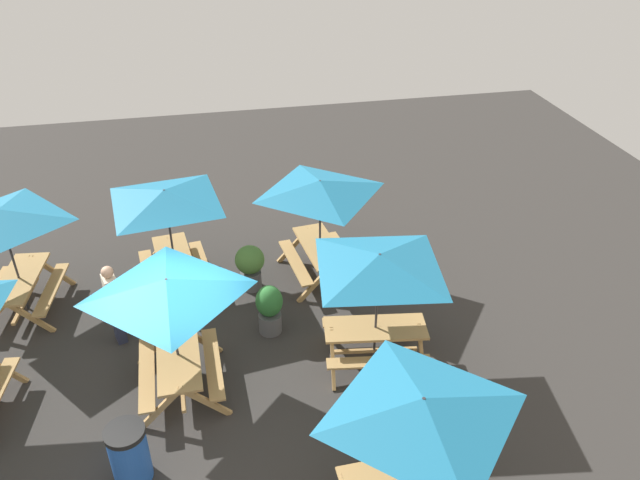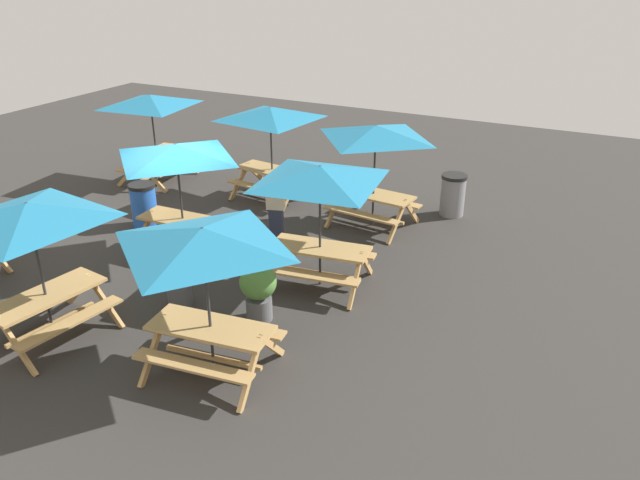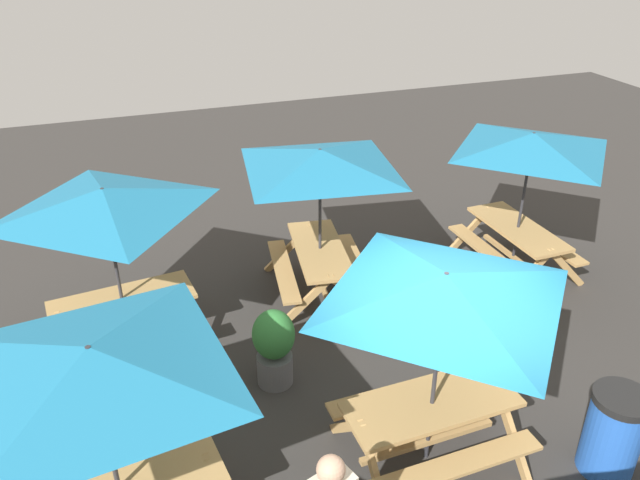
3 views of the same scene
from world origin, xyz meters
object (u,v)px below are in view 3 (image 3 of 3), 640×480
object	(u,v)px
picnic_table_0	(95,379)
potted_plant_1	(274,345)
picnic_table_1	(320,170)
picnic_table_7	(443,302)
trash_bin_blue	(613,433)
potted_plant_0	(148,383)
picnic_table_4	(531,153)
picnic_table_2	(106,212)

from	to	relation	value
picnic_table_0	potted_plant_1	size ratio (longest dim) A/B	2.71
picnic_table_1	picnic_table_7	size ratio (longest dim) A/B	1.20
picnic_table_1	trash_bin_blue	world-z (taller)	picnic_table_1
picnic_table_7	picnic_table_0	bearing A→B (deg)	179.15
picnic_table_0	potted_plant_0	distance (m)	2.12
potted_plant_0	picnic_table_7	bearing A→B (deg)	-28.89
picnic_table_0	picnic_table_4	world-z (taller)	same
picnic_table_1	potted_plant_1	world-z (taller)	picnic_table_1
picnic_table_2	picnic_table_4	xyz separation A→B (m)	(6.00, 0.03, 0.00)
picnic_table_0	picnic_table_2	distance (m)	3.06
picnic_table_2	potted_plant_0	bearing A→B (deg)	-91.12
picnic_table_2	picnic_table_0	bearing A→B (deg)	-100.82
trash_bin_blue	picnic_table_7	bearing A→B (deg)	156.26
picnic_table_4	picnic_table_7	xyz separation A→B (m)	(-3.15, -3.04, 0.00)
picnic_table_0	potted_plant_1	world-z (taller)	picnic_table_0
picnic_table_2	potted_plant_0	world-z (taller)	picnic_table_2
picnic_table_7	potted_plant_0	distance (m)	3.39
potted_plant_1	picnic_table_2	bearing A→B (deg)	141.36
picnic_table_0	picnic_table_7	xyz separation A→B (m)	(3.06, 0.05, 0.00)
picnic_table_7	trash_bin_blue	world-z (taller)	picnic_table_7
picnic_table_4	picnic_table_1	bearing A→B (deg)	81.63
trash_bin_blue	picnic_table_0	bearing A→B (deg)	171.67
picnic_table_1	potted_plant_0	distance (m)	3.60
picnic_table_2	potted_plant_1	distance (m)	2.55
picnic_table_4	potted_plant_0	world-z (taller)	picnic_table_4
picnic_table_4	picnic_table_7	size ratio (longest dim) A/B	1.00
picnic_table_2	picnic_table_4	size ratio (longest dim) A/B	1.00
picnic_table_1	picnic_table_2	size ratio (longest dim) A/B	1.20
potted_plant_1	potted_plant_0	bearing A→B (deg)	-172.31
picnic_table_7	potted_plant_1	bearing A→B (deg)	123.61
picnic_table_2	picnic_table_4	world-z (taller)	same
picnic_table_4	potted_plant_1	bearing A→B (deg)	105.72
picnic_table_2	picnic_table_4	bearing A→B (deg)	-6.49
picnic_table_4	potted_plant_0	xyz separation A→B (m)	(-5.85, -1.55, -1.41)
picnic_table_1	potted_plant_1	distance (m)	2.54
picnic_table_0	potted_plant_0	size ratio (longest dim) A/B	2.79
picnic_table_4	trash_bin_blue	bearing A→B (deg)	157.39
potted_plant_1	picnic_table_0	bearing A→B (deg)	-137.04
picnic_table_0	trash_bin_blue	world-z (taller)	picnic_table_0
picnic_table_7	potted_plant_0	bearing A→B (deg)	149.38
picnic_table_1	potted_plant_1	size ratio (longest dim) A/B	2.71
picnic_table_7	trash_bin_blue	distance (m)	2.38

